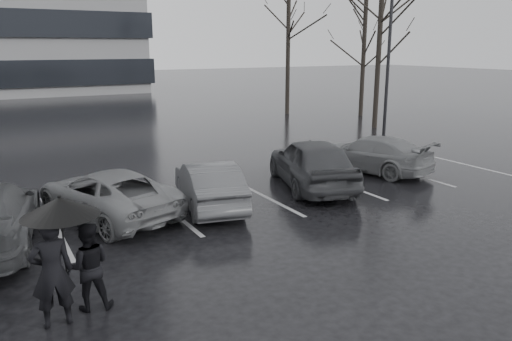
{
  "coord_description": "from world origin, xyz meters",
  "views": [
    {
      "loc": [
        -6.33,
        -9.79,
        4.19
      ],
      "look_at": [
        -0.27,
        1.0,
        1.1
      ],
      "focal_mm": 35.0,
      "sensor_mm": 36.0,
      "label": 1
    }
  ],
  "objects_px": {
    "car_east": "(371,154)",
    "pedestrian_right": "(88,266)",
    "car_main": "(312,162)",
    "pedestrian_left": "(52,273)",
    "tree_north": "(288,45)",
    "tree_east": "(379,50)",
    "tree_ne": "(363,58)",
    "car_west_a": "(209,184)",
    "lamp_post": "(388,58)",
    "car_west_b": "(107,194)"
  },
  "relations": [
    {
      "from": "car_main",
      "to": "car_west_b",
      "type": "height_order",
      "value": "car_main"
    },
    {
      "from": "pedestrian_left",
      "to": "car_west_b",
      "type": "bearing_deg",
      "value": -112.43
    },
    {
      "from": "car_west_a",
      "to": "pedestrian_right",
      "type": "bearing_deg",
      "value": 57.64
    },
    {
      "from": "car_west_a",
      "to": "pedestrian_right",
      "type": "xyz_separation_m",
      "value": [
        -3.89,
        -3.94,
        0.12
      ]
    },
    {
      "from": "car_east",
      "to": "pedestrian_right",
      "type": "height_order",
      "value": "pedestrian_right"
    },
    {
      "from": "pedestrian_right",
      "to": "tree_east",
      "type": "height_order",
      "value": "tree_east"
    },
    {
      "from": "pedestrian_left",
      "to": "lamp_post",
      "type": "relative_size",
      "value": 0.22
    },
    {
      "from": "car_main",
      "to": "pedestrian_right",
      "type": "distance_m",
      "value": 8.51
    },
    {
      "from": "pedestrian_left",
      "to": "tree_north",
      "type": "relative_size",
      "value": 0.21
    },
    {
      "from": "car_west_a",
      "to": "pedestrian_right",
      "type": "height_order",
      "value": "pedestrian_right"
    },
    {
      "from": "car_west_b",
      "to": "tree_east",
      "type": "relative_size",
      "value": 0.55
    },
    {
      "from": "tree_east",
      "to": "tree_ne",
      "type": "distance_m",
      "value": 4.74
    },
    {
      "from": "car_east",
      "to": "pedestrian_right",
      "type": "xyz_separation_m",
      "value": [
        -10.33,
        -4.81,
        0.12
      ]
    },
    {
      "from": "pedestrian_right",
      "to": "car_east",
      "type": "bearing_deg",
      "value": -142.55
    },
    {
      "from": "tree_ne",
      "to": "pedestrian_left",
      "type": "bearing_deg",
      "value": -141.07
    },
    {
      "from": "car_main",
      "to": "tree_east",
      "type": "height_order",
      "value": "tree_east"
    },
    {
      "from": "car_west_b",
      "to": "car_east",
      "type": "xyz_separation_m",
      "value": [
        9.0,
        0.37,
        0.01
      ]
    },
    {
      "from": "car_west_b",
      "to": "pedestrian_left",
      "type": "height_order",
      "value": "pedestrian_left"
    },
    {
      "from": "lamp_post",
      "to": "tree_north",
      "type": "height_order",
      "value": "tree_north"
    },
    {
      "from": "car_west_a",
      "to": "tree_north",
      "type": "xyz_separation_m",
      "value": [
        12.17,
        15.04,
        3.63
      ]
    },
    {
      "from": "tree_east",
      "to": "car_west_b",
      "type": "bearing_deg",
      "value": -154.36
    },
    {
      "from": "car_main",
      "to": "tree_ne",
      "type": "bearing_deg",
      "value": -118.32
    },
    {
      "from": "car_main",
      "to": "car_west_a",
      "type": "bearing_deg",
      "value": 21.75
    },
    {
      "from": "tree_east",
      "to": "tree_ne",
      "type": "relative_size",
      "value": 1.14
    },
    {
      "from": "pedestrian_right",
      "to": "tree_north",
      "type": "xyz_separation_m",
      "value": [
        16.05,
        18.98,
        3.51
      ]
    },
    {
      "from": "car_west_b",
      "to": "lamp_post",
      "type": "distance_m",
      "value": 14.07
    },
    {
      "from": "pedestrian_right",
      "to": "tree_north",
      "type": "distance_m",
      "value": 25.1
    },
    {
      "from": "tree_east",
      "to": "car_east",
      "type": "bearing_deg",
      "value": -133.15
    },
    {
      "from": "car_west_b",
      "to": "car_east",
      "type": "bearing_deg",
      "value": 164.77
    },
    {
      "from": "car_west_a",
      "to": "lamp_post",
      "type": "distance_m",
      "value": 11.91
    },
    {
      "from": "lamp_post",
      "to": "car_west_b",
      "type": "bearing_deg",
      "value": -162.65
    },
    {
      "from": "car_west_b",
      "to": "lamp_post",
      "type": "xyz_separation_m",
      "value": [
        13.1,
        4.09,
        3.1
      ]
    },
    {
      "from": "car_main",
      "to": "tree_north",
      "type": "bearing_deg",
      "value": -102.78
    },
    {
      "from": "pedestrian_left",
      "to": "tree_north",
      "type": "bearing_deg",
      "value": -131.21
    },
    {
      "from": "car_main",
      "to": "pedestrian_left",
      "type": "distance_m",
      "value": 9.15
    },
    {
      "from": "car_west_a",
      "to": "lamp_post",
      "type": "height_order",
      "value": "lamp_post"
    },
    {
      "from": "car_west_b",
      "to": "pedestrian_right",
      "type": "relative_size",
      "value": 2.95
    },
    {
      "from": "car_east",
      "to": "tree_east",
      "type": "relative_size",
      "value": 0.53
    },
    {
      "from": "car_east",
      "to": "tree_ne",
      "type": "bearing_deg",
      "value": -146.0
    },
    {
      "from": "car_west_b",
      "to": "tree_ne",
      "type": "height_order",
      "value": "tree_ne"
    },
    {
      "from": "car_east",
      "to": "tree_east",
      "type": "bearing_deg",
      "value": -149.61
    },
    {
      "from": "car_west_a",
      "to": "car_main",
      "type": "bearing_deg",
      "value": -163.54
    },
    {
      "from": "pedestrian_left",
      "to": "tree_north",
      "type": "height_order",
      "value": "tree_north"
    },
    {
      "from": "lamp_post",
      "to": "tree_east",
      "type": "distance_m",
      "value": 4.34
    },
    {
      "from": "car_west_a",
      "to": "car_west_b",
      "type": "height_order",
      "value": "car_west_a"
    },
    {
      "from": "car_west_b",
      "to": "tree_north",
      "type": "relative_size",
      "value": 0.51
    },
    {
      "from": "tree_ne",
      "to": "car_west_a",
      "type": "bearing_deg",
      "value": -142.46
    },
    {
      "from": "car_west_a",
      "to": "tree_east",
      "type": "relative_size",
      "value": 0.47
    },
    {
      "from": "car_west_a",
      "to": "tree_north",
      "type": "distance_m",
      "value": 19.68
    },
    {
      "from": "pedestrian_left",
      "to": "tree_east",
      "type": "height_order",
      "value": "tree_east"
    }
  ]
}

